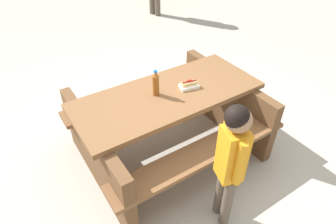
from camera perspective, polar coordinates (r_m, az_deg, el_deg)
ground_plane at (r=3.22m, az=0.00°, el=-7.39°), size 30.00×30.00×0.00m
picnic_table at (r=2.92m, az=0.00°, el=-1.24°), size 2.10×1.82×0.75m
soda_bottle at (r=2.66m, az=-2.41°, el=5.59°), size 0.06×0.06×0.26m
hotdog_tray at (r=2.81m, az=4.16°, el=5.35°), size 0.21×0.18×0.08m
child_in_coat at (r=2.15m, az=12.38°, el=-8.19°), size 0.24×0.26×1.20m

